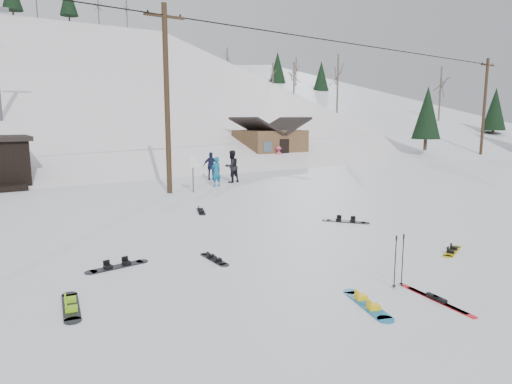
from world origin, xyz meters
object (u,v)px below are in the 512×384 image
cabin (270,145)px  hero_snowboard (367,304)px  hero_skis (436,299)px  utility_pole (167,97)px

cabin → hero_snowboard: size_ratio=3.26×
hero_skis → cabin: bearing=69.8°
cabin → hero_snowboard: cabin is taller
utility_pole → hero_snowboard: size_ratio=5.44×
utility_pole → hero_snowboard: bearing=-97.8°
utility_pole → cabin: (13.00, 10.00, -3.20)m
utility_pole → hero_skis: bearing=-92.5°
utility_pole → hero_snowboard: 15.93m
cabin → hero_snowboard: 29.30m
hero_snowboard → utility_pole: bearing=10.4°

